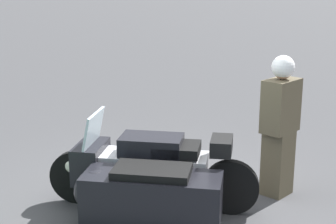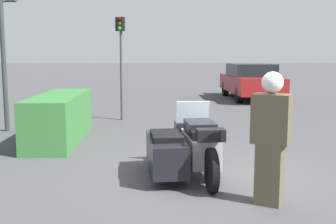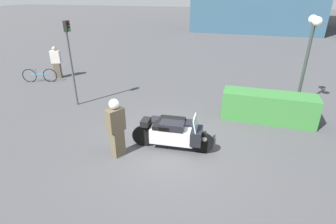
# 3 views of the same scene
# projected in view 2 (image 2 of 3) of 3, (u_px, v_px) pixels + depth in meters

# --- Properties ---
(ground_plane) EXTENTS (160.00, 160.00, 0.00)m
(ground_plane) POSITION_uv_depth(u_px,v_px,m) (199.00, 176.00, 6.99)
(ground_plane) COLOR #424244
(police_motorcycle) EXTENTS (2.53, 1.19, 1.16)m
(police_motorcycle) POSITION_uv_depth(u_px,v_px,m) (182.00, 146.00, 7.02)
(police_motorcycle) COLOR black
(police_motorcycle) RESTS_ON ground
(officer_rider) EXTENTS (0.49, 0.57, 1.78)m
(officer_rider) POSITION_uv_depth(u_px,v_px,m) (271.00, 135.00, 5.56)
(officer_rider) COLOR brown
(officer_rider) RESTS_ON ground
(hedge_bush_curbside) EXTENTS (3.30, 0.97, 1.07)m
(hedge_bush_curbside) POSITION_uv_depth(u_px,v_px,m) (60.00, 118.00, 9.73)
(hedge_bush_curbside) COLOR #337033
(hedge_bush_curbside) RESTS_ON ground
(twin_lamp_post) EXTENTS (0.33, 1.14, 3.64)m
(twin_lamp_post) POSITION_uv_depth(u_px,v_px,m) (2.00, 22.00, 10.59)
(twin_lamp_post) COLOR #2D3833
(twin_lamp_post) RESTS_ON ground
(traffic_light_near) EXTENTS (0.22, 0.29, 3.06)m
(traffic_light_near) POSITION_uv_depth(u_px,v_px,m) (121.00, 52.00, 12.49)
(traffic_light_near) COLOR #4C4C4C
(traffic_light_near) RESTS_ON ground
(parked_car_background) EXTENTS (4.80, 1.98, 1.55)m
(parked_car_background) POSITION_uv_depth(u_px,v_px,m) (250.00, 80.00, 18.50)
(parked_car_background) COLOR maroon
(parked_car_background) RESTS_ON ground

